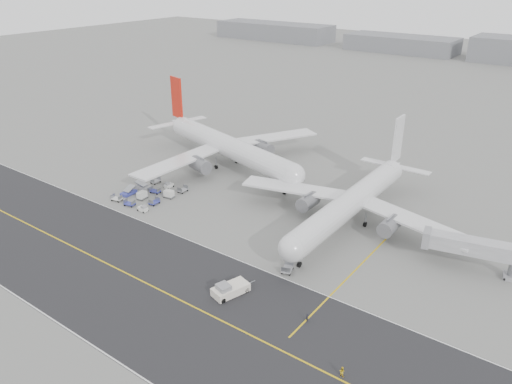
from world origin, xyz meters
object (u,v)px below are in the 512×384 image
Objects in this scene: jet_bridge at (472,248)px; ground_crew_b at (342,371)px; airliner_b at (353,201)px; pushback_tug at (230,289)px; ground_crew_a at (307,318)px; airliner_a at (227,146)px.

jet_bridge is 38.59m from ground_crew_b.
airliner_b is 46.08m from ground_crew_b.
ground_crew_b is (24.40, -5.55, -0.20)m from pushback_tug.
jet_bridge reaches higher than ground_crew_a.
airliner_a is at bearing 155.62° from jet_bridge.
airliner_b reaches higher than ground_crew_b.
airliner_a is 44.80m from airliner_b.
ground_crew_a is at bearing -115.20° from airliner_a.
jet_bridge is at bearing -8.45° from airliner_b.
pushback_tug is at bearing -152.34° from ground_crew_a.
jet_bridge is at bearing -103.17° from ground_crew_b.
airliner_a is at bearing 146.33° from pushback_tug.
ground_crew_b is (19.19, -41.64, -4.63)m from airliner_b.
pushback_tug is (-5.21, -36.08, -4.43)m from airliner_b.
ground_crew_a is 12.07m from ground_crew_b.
airliner_a reaches higher than pushback_tug.
airliner_a reaches higher than ground_crew_a.
airliner_b is (43.58, -10.39, -0.62)m from airliner_a.
airliner_b is at bearing 126.97° from ground_crew_a.
airliner_b is at bearing -88.29° from airliner_a.
airliner_b reaches higher than pushback_tug.
jet_bridge is (69.47, -14.21, -1.41)m from airliner_a.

